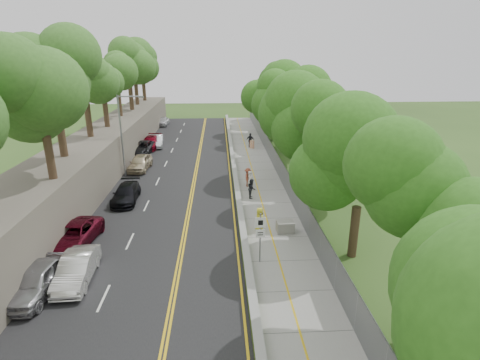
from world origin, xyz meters
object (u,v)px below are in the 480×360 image
Objects in this scene: streetlight at (123,130)px; signpost at (260,233)px; construction_barrel at (252,144)px; car_2 at (74,235)px; person_far at (250,140)px; car_1 at (77,269)px; painter_0 at (260,219)px; car_0 at (37,280)px; concrete_block at (285,227)px.

streetlight is 20.72m from signpost.
car_2 is (-13.60, -24.92, 0.20)m from construction_barrel.
signpost is 12.01m from car_2.
streetlight is 4.25× the size of person_far.
painter_0 is (10.45, 5.38, 0.15)m from car_1.
car_1 is (1.46, -18.38, -3.87)m from streetlight.
signpost is 10.21m from car_1.
streetlight is at bearing 95.33° from car_0.
person_far is at bearing 64.98° from car_1.
car_0 reaches higher than concrete_block.
painter_0 is at bearing 24.16° from car_1.
concrete_block is 15.13m from car_0.
construction_barrel is 0.23× the size of car_1.
car_1 is 2.56× the size of painter_0.
signpost is at bearing 109.66° from person_far.
construction_barrel is at bearing 71.34° from car_0.
car_1 is 4.33m from car_2.
painter_0 reaches higher than concrete_block.
car_2 is at bearing -118.62° from construction_barrel.
concrete_block is 0.62× the size of person_far.
car_1 is at bearing 38.67° from car_0.
signpost is 4.17m from painter_0.
car_2 is at bearing -90.55° from streetlight.
signpost is at bearing -119.60° from concrete_block.
signpost is 2.67× the size of concrete_block.
car_0 is at bearing 89.40° from person_far.
signpost is at bearing -7.64° from car_2.
concrete_block is 13.85m from car_2.
concrete_block is 0.67× the size of painter_0.
construction_barrel is 31.34m from car_1.
painter_0 is (-1.55, -23.57, 0.36)m from construction_barrel.
car_0 reaches higher than car_1.
signpost is 27.99m from person_far.
signpost is 11.95m from car_0.
car_0 is at bearing -90.41° from streetlight.
car_1 is 31.57m from person_far.
person_far reaches higher than construction_barrel.
car_1 reaches higher than concrete_block.
streetlight is 6.90× the size of concrete_block.
signpost is 1.80× the size of painter_0.
car_0 is at bearing -168.37° from signpost.
concrete_block is at bearing -89.52° from construction_barrel.
person_far reaches higher than car_2.
signpost is 4.61m from concrete_block.
painter_0 reaches higher than car_0.
painter_0 is at bearing -47.50° from streetlight.
streetlight reaches higher than concrete_block.
streetlight reaches higher than car_0.
streetlight reaches higher than signpost.
car_0 is 2.44× the size of person_far.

